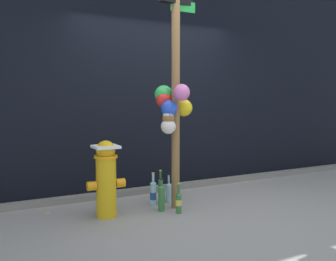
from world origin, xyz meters
name	(u,v)px	position (x,y,z in m)	size (l,w,h in m)	color
ground_plane	(200,210)	(0.00, 0.00, 0.00)	(14.00, 14.00, 0.00)	gray
building_wall	(152,56)	(0.00, 1.42, 1.98)	(10.00, 0.20, 3.96)	black
curb_strip	(165,188)	(0.00, 0.98, 0.04)	(8.00, 0.12, 0.08)	slate
memorial_post	(173,87)	(-0.26, 0.21, 1.47)	(0.48, 0.52, 2.78)	olive
fire_hydrant	(106,177)	(-1.07, 0.26, 0.45)	(0.43, 0.28, 0.86)	gold
bottle_0	(179,202)	(-0.29, 0.00, 0.13)	(0.07, 0.07, 0.36)	#337038
bottle_1	(175,190)	(-0.09, 0.48, 0.13)	(0.08, 0.08, 0.33)	#337038
bottle_2	(160,190)	(-0.31, 0.45, 0.17)	(0.06, 0.06, 0.43)	#337038
bottle_3	(169,192)	(-0.21, 0.43, 0.14)	(0.07, 0.07, 0.37)	#93CCE0
bottle_4	(153,193)	(-0.43, 0.42, 0.15)	(0.08, 0.08, 0.41)	#93CCE0
bottle_5	(161,197)	(-0.44, 0.16, 0.17)	(0.08, 0.08, 0.39)	#337038
litter_0	(47,213)	(-1.66, 0.66, 0.00)	(0.08, 0.06, 0.01)	tan
litter_1	(175,191)	(0.13, 0.90, 0.00)	(0.15, 0.10, 0.01)	#8C99B2
litter_2	(113,202)	(-0.85, 0.76, 0.00)	(0.12, 0.11, 0.01)	#8C99B2
litter_3	(246,182)	(1.41, 0.89, 0.00)	(0.08, 0.08, 0.01)	tan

